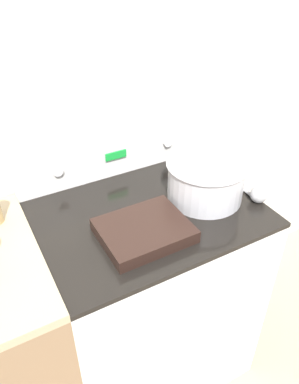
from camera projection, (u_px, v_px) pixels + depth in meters
name	position (u px, v px, depth m)	size (l,w,h in m)	color
kitchen_wall	(103.00, 96.00, 1.44)	(8.00, 0.05, 2.50)	silver
stove_range	(147.00, 293.00, 1.64)	(0.81, 0.66, 0.93)	silver
control_panel	(113.00, 154.00, 1.53)	(0.81, 0.07, 0.18)	silver
mixing_bowl	(206.00, 178.00, 1.39)	(0.30, 0.30, 0.15)	silver
casserole_dish	(144.00, 230.00, 1.24)	(0.29, 0.24, 0.05)	black
ladle	(255.00, 193.00, 1.41)	(0.07, 0.29, 0.07)	#B7B7B7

